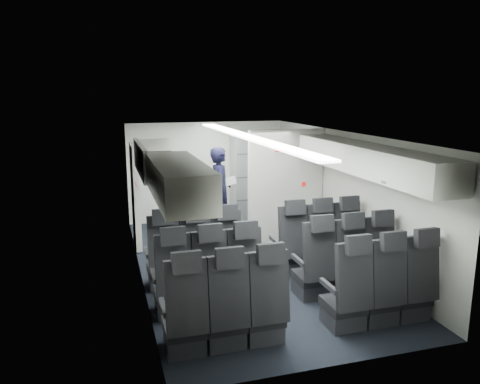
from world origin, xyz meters
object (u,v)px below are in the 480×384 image
seat_row_rear (307,303)px  galley_unit (252,177)px  flight_attendant (220,191)px  seat_row_mid (279,274)px  carry_on_bag (160,160)px  seat_row_front (257,253)px  boarding_door (135,195)px

seat_row_rear → galley_unit: (0.95, 5.05, 0.55)m
seat_row_rear → flight_attendant: flight_attendant is taller
seat_row_mid → seat_row_rear: bearing=-90.0°
flight_attendant → galley_unit: bearing=-38.3°
galley_unit → flight_attendant: bearing=-136.2°
galley_unit → flight_attendant: size_ratio=1.09×
seat_row_mid → flight_attendant: bearing=89.7°
seat_row_rear → galley_unit: size_ratio=1.75×
galley_unit → carry_on_bag: 3.80m
seat_row_front → boarding_door: (-1.64, 2.09, 0.55)m
seat_row_front → carry_on_bag: size_ratio=8.72×
boarding_door → carry_on_bag: bearing=-81.3°
flight_attendant → seat_row_mid: bearing=-172.5°
boarding_door → carry_on_bag: 1.94m
seat_row_mid → boarding_door: (-1.64, 2.99, 0.55)m
carry_on_bag → boarding_door: bearing=98.1°
galley_unit → boarding_door: 2.84m
seat_row_mid → boarding_door: bearing=118.8°
seat_row_rear → galley_unit: bearing=79.4°
flight_attendant → boarding_door: bearing=107.1°
seat_row_front → seat_row_rear: bearing=-90.0°
seat_row_mid → seat_row_rear: same height
boarding_door → flight_attendant: boarding_door is taller
seat_row_front → flight_attendant: (0.02, 2.36, 0.47)m
seat_row_mid → seat_row_rear: 0.90m
seat_row_rear → boarding_door: (-1.64, 3.89, 0.55)m
seat_row_rear → seat_row_mid: bearing=90.0°
flight_attendant → seat_row_rear: bearing=-172.4°
boarding_door → seat_row_rear: bearing=-67.1°
seat_row_rear → flight_attendant: size_ratio=1.91×
flight_attendant → carry_on_bag: 2.60m
seat_row_front → seat_row_mid: same height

